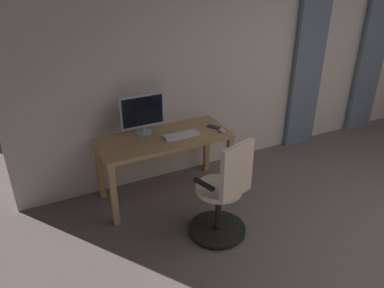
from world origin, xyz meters
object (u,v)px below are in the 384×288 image
Objects in this scene: computer_monitor at (142,112)px; computer_mouse at (222,131)px; desk at (165,145)px; computer_keyboard at (181,135)px; cell_phone_by_monitor at (213,127)px; office_chair at (224,194)px.

computer_mouse is (-0.76, 0.37, -0.22)m from computer_monitor.
desk is at bearing -16.51° from computer_mouse.
computer_mouse is at bearing 166.47° from computer_keyboard.
computer_mouse is at bearing 66.81° from cell_phone_by_monitor.
computer_mouse is (-0.44, 0.11, 0.01)m from computer_keyboard.
computer_keyboard is (-0.33, 0.26, -0.22)m from computer_monitor.
computer_monitor is at bearing -47.77° from cell_phone_by_monitor.
cell_phone_by_monitor is at bearing -81.74° from computer_mouse.
computer_keyboard is at bearing -25.25° from cell_phone_by_monitor.
computer_monitor is 4.84× the size of computer_mouse.
computer_keyboard is at bearing 156.01° from desk.
computer_monitor is at bearing 93.08° from office_chair.
computer_keyboard is at bearing -13.53° from computer_mouse.
computer_monitor is 0.81m from cell_phone_by_monitor.
cell_phone_by_monitor is at bearing 163.68° from computer_monitor.
computer_keyboard is (0.05, -0.82, 0.26)m from office_chair.
office_chair is at bearing 35.47° from cell_phone_by_monitor.
computer_keyboard is 2.64× the size of cell_phone_by_monitor.
cell_phone_by_monitor is (-0.58, 0.03, 0.11)m from desk.
computer_monitor is 0.88m from computer_mouse.
computer_monitor is (0.16, -0.19, 0.34)m from desk.
desk is 9.76× the size of cell_phone_by_monitor.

